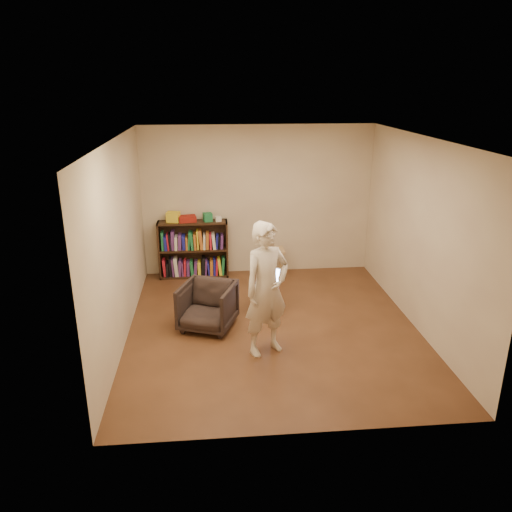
{
  "coord_description": "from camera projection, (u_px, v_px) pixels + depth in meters",
  "views": [
    {
      "loc": [
        -0.82,
        -6.24,
        3.27
      ],
      "look_at": [
        -0.21,
        0.35,
        0.95
      ],
      "focal_mm": 35.0,
      "sensor_mm": 36.0,
      "label": 1
    }
  ],
  "objects": [
    {
      "name": "stool",
      "position": [
        273.0,
        255.0,
        8.65
      ],
      "size": [
        0.37,
        0.37,
        0.53
      ],
      "color": "#AA7553",
      "rests_on": "floor"
    },
    {
      "name": "bookshelf",
      "position": [
        194.0,
        252.0,
        8.74
      ],
      "size": [
        1.2,
        0.3,
        1.0
      ],
      "color": "black",
      "rests_on": "floor"
    },
    {
      "name": "wall_left",
      "position": [
        120.0,
        243.0,
        6.41
      ],
      "size": [
        0.0,
        4.5,
        4.5
      ],
      "primitive_type": "plane",
      "rotation": [
        1.57,
        0.0,
        1.57
      ],
      "color": "beige",
      "rests_on": "floor"
    },
    {
      "name": "laptop",
      "position": [
        267.0,
        280.0,
        7.42
      ],
      "size": [
        0.46,
        0.46,
        0.25
      ],
      "rotation": [
        0.0,
        0.0,
        -0.67
      ],
      "color": "silver",
      "rests_on": "side_table"
    },
    {
      "name": "wall_back",
      "position": [
        258.0,
        201.0,
        8.7
      ],
      "size": [
        4.0,
        0.0,
        4.0
      ],
      "primitive_type": "plane",
      "rotation": [
        1.57,
        0.0,
        0.0
      ],
      "color": "beige",
      "rests_on": "floor"
    },
    {
      "name": "side_table",
      "position": [
        265.0,
        290.0,
        7.42
      ],
      "size": [
        0.4,
        0.4,
        0.41
      ],
      "color": "black",
      "rests_on": "floor"
    },
    {
      "name": "ceiling",
      "position": [
        275.0,
        139.0,
        6.16
      ],
      "size": [
        4.5,
        4.5,
        0.0
      ],
      "primitive_type": "plane",
      "color": "white",
      "rests_on": "wall_back"
    },
    {
      "name": "person",
      "position": [
        267.0,
        289.0,
        6.12
      ],
      "size": [
        0.74,
        0.65,
        1.71
      ],
      "primitive_type": "imported",
      "rotation": [
        0.0,
        0.0,
        0.49
      ],
      "color": "beige",
      "rests_on": "floor"
    },
    {
      "name": "box_green",
      "position": [
        208.0,
        217.0,
        8.54
      ],
      "size": [
        0.17,
        0.17,
        0.14
      ],
      "primitive_type": "cube",
      "rotation": [
        0.0,
        0.0,
        0.24
      ],
      "color": "#1E723E",
      "rests_on": "bookshelf"
    },
    {
      "name": "box_white",
      "position": [
        218.0,
        219.0,
        8.56
      ],
      "size": [
        0.11,
        0.11,
        0.08
      ],
      "primitive_type": "cube",
      "rotation": [
        0.0,
        0.0,
        0.07
      ],
      "color": "silver",
      "rests_on": "bookshelf"
    },
    {
      "name": "armchair",
      "position": [
        208.0,
        306.0,
        6.9
      ],
      "size": [
        0.91,
        0.92,
        0.65
      ],
      "primitive_type": "imported",
      "rotation": [
        0.0,
        0.0,
        -0.36
      ],
      "color": "black",
      "rests_on": "floor"
    },
    {
      "name": "wall_right",
      "position": [
        420.0,
        235.0,
        6.76
      ],
      "size": [
        0.0,
        4.5,
        4.5
      ],
      "primitive_type": "plane",
      "rotation": [
        1.57,
        0.0,
        -1.57
      ],
      "color": "beige",
      "rests_on": "floor"
    },
    {
      "name": "red_cloth",
      "position": [
        187.0,
        219.0,
        8.53
      ],
      "size": [
        0.32,
        0.26,
        0.1
      ],
      "primitive_type": "cube",
      "rotation": [
        0.0,
        0.0,
        0.16
      ],
      "color": "maroon",
      "rests_on": "bookshelf"
    },
    {
      "name": "floor",
      "position": [
        273.0,
        327.0,
        7.01
      ],
      "size": [
        4.5,
        4.5,
        0.0
      ],
      "primitive_type": "plane",
      "color": "#482917",
      "rests_on": "ground"
    },
    {
      "name": "box_yellow",
      "position": [
        173.0,
        217.0,
        8.49
      ],
      "size": [
        0.24,
        0.2,
        0.17
      ],
      "primitive_type": "cube",
      "rotation": [
        0.0,
        0.0,
        -0.23
      ],
      "color": "yellow",
      "rests_on": "bookshelf"
    }
  ]
}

